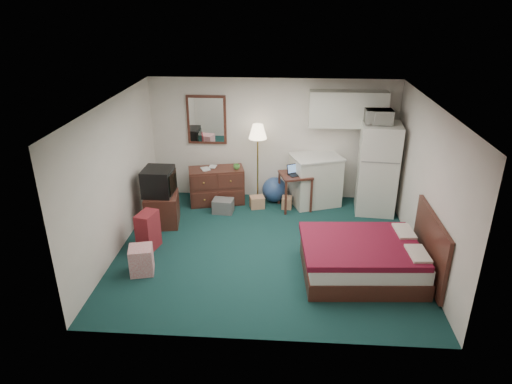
# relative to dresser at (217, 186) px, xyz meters

# --- Properties ---
(floor) EXTENTS (5.00, 4.50, 0.01)m
(floor) POSITION_rel_dresser_xyz_m (1.13, -1.81, -0.38)
(floor) COLOR #0F3231
(floor) RESTS_ON ground
(ceiling) EXTENTS (5.00, 4.50, 0.01)m
(ceiling) POSITION_rel_dresser_xyz_m (1.13, -1.81, 2.12)
(ceiling) COLOR silver
(ceiling) RESTS_ON walls
(walls) EXTENTS (5.01, 4.51, 2.50)m
(walls) POSITION_rel_dresser_xyz_m (1.13, -1.81, 0.87)
(walls) COLOR silver
(walls) RESTS_ON floor
(mirror) EXTENTS (0.80, 0.06, 1.00)m
(mirror) POSITION_rel_dresser_xyz_m (-0.22, 0.41, 1.27)
(mirror) COLOR white
(mirror) RESTS_ON walls
(upper_cabinets) EXTENTS (1.50, 0.35, 0.70)m
(upper_cabinets) POSITION_rel_dresser_xyz_m (2.58, 0.27, 1.57)
(upper_cabinets) COLOR silver
(upper_cabinets) RESTS_ON walls
(headboard) EXTENTS (0.06, 1.56, 1.00)m
(headboard) POSITION_rel_dresser_xyz_m (3.59, -2.51, 0.17)
(headboard) COLOR #372015
(headboard) RESTS_ON walls
(dresser) EXTENTS (1.19, 0.74, 0.75)m
(dresser) POSITION_rel_dresser_xyz_m (0.00, 0.00, 0.00)
(dresser) COLOR #372015
(dresser) RESTS_ON floor
(floor_lamp) EXTENTS (0.46, 0.46, 1.66)m
(floor_lamp) POSITION_rel_dresser_xyz_m (0.84, 0.08, 0.46)
(floor_lamp) COLOR gold
(floor_lamp) RESTS_ON floor
(desk) EXTENTS (0.71, 0.71, 0.73)m
(desk) POSITION_rel_dresser_xyz_m (1.61, -0.15, -0.01)
(desk) COLOR #372015
(desk) RESTS_ON floor
(exercise_ball) EXTENTS (0.59, 0.59, 0.52)m
(exercise_ball) POSITION_rel_dresser_xyz_m (1.19, 0.15, -0.12)
(exercise_ball) COLOR navy
(exercise_ball) RESTS_ON floor
(kitchen_counter) EXTENTS (1.10, 0.97, 1.00)m
(kitchen_counter) POSITION_rel_dresser_xyz_m (2.02, 0.10, 0.12)
(kitchen_counter) COLOR silver
(kitchen_counter) RESTS_ON floor
(fridge) EXTENTS (0.80, 0.80, 1.78)m
(fridge) POSITION_rel_dresser_xyz_m (3.19, -0.16, 0.51)
(fridge) COLOR silver
(fridge) RESTS_ON floor
(bed) EXTENTS (1.85, 1.49, 0.56)m
(bed) POSITION_rel_dresser_xyz_m (2.61, -2.51, -0.09)
(bed) COLOR maroon
(bed) RESTS_ON floor
(tv_stand) EXTENTS (0.69, 0.74, 0.60)m
(tv_stand) POSITION_rel_dresser_xyz_m (-0.88, -1.02, -0.08)
(tv_stand) COLOR #372015
(tv_stand) RESTS_ON floor
(suitcase) EXTENTS (0.35, 0.46, 0.67)m
(suitcase) POSITION_rel_dresser_xyz_m (-0.88, -1.94, -0.04)
(suitcase) COLOR maroon
(suitcase) RESTS_ON floor
(retail_box) EXTENTS (0.43, 0.43, 0.44)m
(retail_box) POSITION_rel_dresser_xyz_m (-0.78, -2.66, -0.15)
(retail_box) COLOR white
(retail_box) RESTS_ON floor
(file_bin) EXTENTS (0.42, 0.33, 0.28)m
(file_bin) POSITION_rel_dresser_xyz_m (0.19, -0.46, -0.24)
(file_bin) COLOR slate
(file_bin) RESTS_ON floor
(cardboard_box_a) EXTENTS (0.33, 0.30, 0.24)m
(cardboard_box_a) POSITION_rel_dresser_xyz_m (0.85, -0.19, -0.26)
(cardboard_box_a) COLOR #A57B5E
(cardboard_box_a) RESTS_ON floor
(cardboard_box_b) EXTENTS (0.21, 0.24, 0.23)m
(cardboard_box_b) POSITION_rel_dresser_xyz_m (1.45, -0.16, -0.26)
(cardboard_box_b) COLOR #A57B5E
(cardboard_box_b) RESTS_ON floor
(laptop) EXTENTS (0.36, 0.34, 0.19)m
(laptop) POSITION_rel_dresser_xyz_m (1.61, -0.20, 0.46)
(laptop) COLOR black
(laptop) RESTS_ON desk
(crt_tv) EXTENTS (0.55, 0.59, 0.50)m
(crt_tv) POSITION_rel_dresser_xyz_m (-0.91, -0.98, 0.47)
(crt_tv) COLOR black
(crt_tv) RESTS_ON tv_stand
(microwave) EXTENTS (0.50, 0.29, 0.33)m
(microwave) POSITION_rel_dresser_xyz_m (3.10, -0.17, 1.57)
(microwave) COLOR silver
(microwave) RESTS_ON fridge
(book_a) EXTENTS (0.15, 0.09, 0.22)m
(book_a) POSITION_rel_dresser_xyz_m (-0.28, -0.09, 0.48)
(book_a) COLOR #A57B5E
(book_a) RESTS_ON dresser
(book_b) EXTENTS (0.15, 0.03, 0.20)m
(book_b) POSITION_rel_dresser_xyz_m (-0.16, 0.09, 0.48)
(book_b) COLOR #A57B5E
(book_b) RESTS_ON dresser
(mug) EXTENTS (0.17, 0.16, 0.13)m
(mug) POSITION_rel_dresser_xyz_m (0.42, -0.00, 0.44)
(mug) COLOR #51973E
(mug) RESTS_ON dresser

